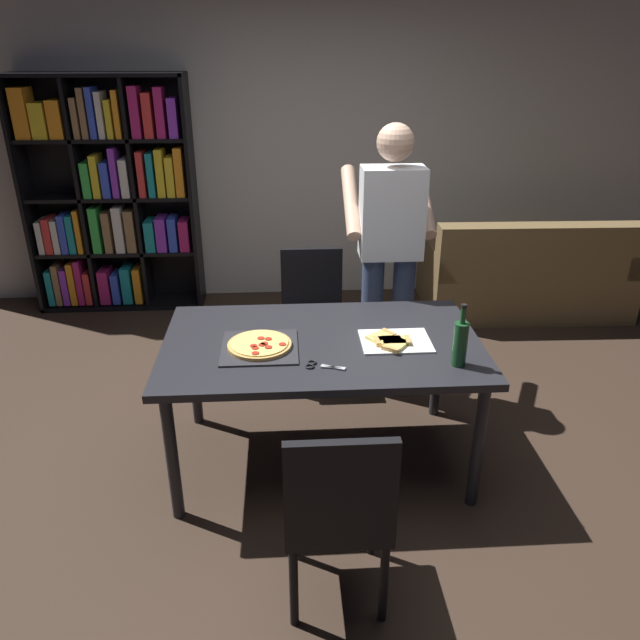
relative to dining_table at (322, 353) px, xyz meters
The scene contains 12 objects.
ground_plane 0.68m from the dining_table, ahead, with size 12.00×12.00×0.00m, color #38281E.
back_wall 2.70m from the dining_table, 90.00° to the left, with size 6.40×0.10×2.80m, color silver.
dining_table is the anchor object (origin of this frame).
chair_near_camera 1.00m from the dining_table, 90.00° to the right, with size 0.42×0.42×0.90m.
chair_far_side 1.00m from the dining_table, 90.00° to the left, with size 0.42×0.42×0.90m.
couch 2.77m from the dining_table, 46.30° to the left, with size 1.72×0.89×0.85m.
bookshelf 2.89m from the dining_table, 124.53° to the left, with size 1.40×0.35×1.95m.
person_serving_pizza 0.95m from the dining_table, 58.18° to the left, with size 0.55×0.54×1.75m.
pepperoni_pizza_on_tray 0.34m from the dining_table, 168.24° to the right, with size 0.39×0.39×0.04m.
pizza_slices_on_towel 0.38m from the dining_table, ahead, with size 0.36×0.29×0.03m.
wine_bottle 0.73m from the dining_table, 24.86° to the right, with size 0.07×0.07×0.32m.
kitchen_scissors 0.29m from the dining_table, 96.56° to the right, with size 0.20×0.11×0.01m.
Camera 1 is at (-0.18, -2.82, 2.17)m, focal length 34.10 mm.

